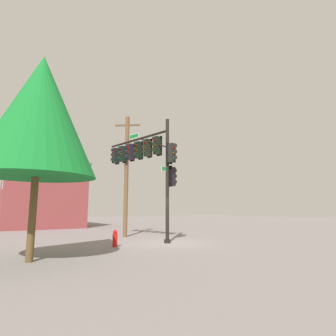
{
  "coord_description": "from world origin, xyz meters",
  "views": [
    {
      "loc": [
        -12.88,
        8.62,
        1.82
      ],
      "look_at": [
        0.03,
        -0.07,
        4.22
      ],
      "focal_mm": 29.05,
      "sensor_mm": 36.0,
      "label": 1
    }
  ],
  "objects": [
    {
      "name": "brick_building",
      "position": [
        19.1,
        3.59,
        3.32
      ],
      "size": [
        9.03,
        7.81,
        6.62
      ],
      "color": "brown",
      "rests_on": "ground_plane"
    },
    {
      "name": "signal_pole_assembly",
      "position": [
        1.94,
        0.36,
        5.13
      ],
      "size": [
        6.4,
        2.05,
        7.14
      ],
      "color": "black",
      "rests_on": "ground_plane"
    },
    {
      "name": "utility_pole",
      "position": [
        4.49,
        0.48,
        4.38
      ],
      "size": [
        1.22,
        1.48,
        8.5
      ],
      "color": "brown",
      "rests_on": "ground_plane"
    },
    {
      "name": "fire_hydrant",
      "position": [
        0.16,
        3.04,
        0.41
      ],
      "size": [
        0.33,
        0.24,
        0.83
      ],
      "color": "red",
      "rests_on": "ground_plane"
    },
    {
      "name": "tree_near",
      "position": [
        -1.89,
        7.13,
        5.42
      ],
      "size": [
        4.34,
        4.34,
        7.84
      ],
      "color": "brown",
      "rests_on": "ground_plane"
    },
    {
      "name": "ground_plane",
      "position": [
        0.0,
        0.0,
        0.0
      ],
      "size": [
        120.0,
        120.0,
        0.0
      ],
      "primitive_type": "plane",
      "color": "slate"
    }
  ]
}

